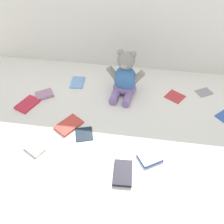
% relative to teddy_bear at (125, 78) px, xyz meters
% --- Properties ---
extents(ground_plane, '(3.20, 3.20, 0.00)m').
position_rel_teddy_bear_xyz_m(ground_plane, '(-0.05, -0.19, -0.11)').
color(ground_plane, silver).
extents(backdrop_drape, '(1.89, 0.03, 0.73)m').
position_rel_teddy_bear_xyz_m(backdrop_drape, '(-0.05, 0.31, 0.26)').
color(backdrop_drape, silver).
rests_on(backdrop_drape, ground_plane).
extents(teddy_bear, '(0.24, 0.22, 0.28)m').
position_rel_teddy_bear_xyz_m(teddy_bear, '(0.00, 0.00, 0.00)').
color(teddy_bear, '#3F72B2').
rests_on(teddy_bear, ground_plane).
extents(book_case_0, '(0.13, 0.12, 0.02)m').
position_rel_teddy_bear_xyz_m(book_case_0, '(-0.48, -0.11, -0.10)').
color(book_case_0, '#A87795').
rests_on(book_case_0, ground_plane).
extents(book_case_1, '(0.11, 0.12, 0.01)m').
position_rel_teddy_bear_xyz_m(book_case_1, '(-0.17, -0.38, -0.10)').
color(book_case_1, black).
rests_on(book_case_1, ground_plane).
extents(book_case_2, '(0.13, 0.12, 0.02)m').
position_rel_teddy_bear_xyz_m(book_case_2, '(0.17, -0.48, -0.10)').
color(book_case_2, '#3952AE').
rests_on(book_case_2, ground_plane).
extents(book_case_3, '(0.09, 0.13, 0.02)m').
position_rel_teddy_bear_xyz_m(book_case_3, '(0.06, -0.58, -0.10)').
color(book_case_3, black).
rests_on(book_case_3, ground_plane).
extents(book_case_4, '(0.11, 0.10, 0.01)m').
position_rel_teddy_bear_xyz_m(book_case_4, '(-0.39, -0.51, -0.10)').
color(book_case_4, white).
rests_on(book_case_4, ground_plane).
extents(book_case_5, '(0.15, 0.17, 0.01)m').
position_rel_teddy_bear_xyz_m(book_case_5, '(-0.27, -0.33, -0.10)').
color(book_case_5, '#C74033').
rests_on(book_case_5, ground_plane).
extents(book_case_7, '(0.12, 0.11, 0.01)m').
position_rel_teddy_bear_xyz_m(book_case_7, '(0.50, 0.07, -0.10)').
color(book_case_7, gray).
rests_on(book_case_7, ground_plane).
extents(book_case_8, '(0.14, 0.14, 0.01)m').
position_rel_teddy_bear_xyz_m(book_case_8, '(0.31, -0.00, -0.10)').
color(book_case_8, '#C23338').
rests_on(book_case_8, ground_plane).
extents(book_case_9, '(0.09, 0.13, 0.01)m').
position_rel_teddy_bear_xyz_m(book_case_9, '(-0.32, 0.05, -0.10)').
color(book_case_9, '#75A4E4').
rests_on(book_case_9, ground_plane).
extents(book_case_10, '(0.13, 0.16, 0.01)m').
position_rel_teddy_bear_xyz_m(book_case_10, '(-0.55, -0.21, -0.10)').
color(book_case_10, red).
rests_on(book_case_10, ground_plane).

